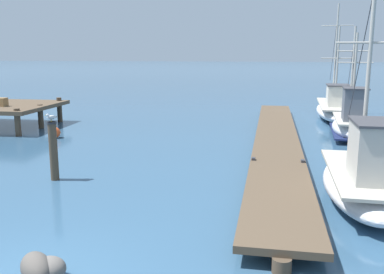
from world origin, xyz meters
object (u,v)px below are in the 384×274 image
perched_seagull (51,117)px  shore_rock_near_left (41,269)px  mooring_piling (53,150)px  mooring_buoy (55,133)px  fishing_boat_2 (335,108)px  fishing_boat_0 (363,179)px  fishing_boat_1 (352,122)px

perched_seagull → shore_rock_near_left: bearing=-63.2°
mooring_piling → mooring_buoy: mooring_piling is taller
shore_rock_near_left → fishing_boat_2: bearing=70.1°
mooring_piling → mooring_buoy: (-3.42, 6.20, -0.71)m
perched_seagull → shore_rock_near_left: (2.86, -5.66, -1.77)m
mooring_piling → perched_seagull: 1.04m
shore_rock_near_left → perched_seagull: bearing=116.8°
fishing_boat_0 → mooring_piling: (-9.14, 0.37, 0.29)m
mooring_piling → mooring_buoy: 7.11m
mooring_buoy → fishing_boat_2: bearing=32.7°
fishing_boat_2 → mooring_buoy: size_ratio=15.32×
mooring_buoy → fishing_boat_1: bearing=12.3°
mooring_buoy → mooring_piling: bearing=-61.1°
fishing_boat_0 → fishing_boat_1: 9.65m
fishing_boat_2 → fishing_boat_1: bearing=-89.8°
fishing_boat_1 → mooring_piling: bearing=-138.5°
fishing_boat_2 → mooring_buoy: 16.38m
shore_rock_near_left → mooring_buoy: 13.42m
fishing_boat_1 → perched_seagull: fishing_boat_1 is taller
fishing_boat_2 → perched_seagull: 18.31m
fishing_boat_0 → perched_seagull: bearing=177.6°
fishing_boat_0 → shore_rock_near_left: (-6.27, -5.29, -0.44)m
fishing_boat_2 → perched_seagull: bearing=-124.5°
fishing_boat_1 → perched_seagull: 13.92m
perched_seagull → mooring_piling: bearing=-126.8°
fishing_boat_0 → perched_seagull: fishing_boat_0 is taller
fishing_boat_0 → fishing_boat_1: (1.24, 9.57, 0.04)m
mooring_piling → fishing_boat_1: bearing=41.5°
fishing_boat_1 → mooring_buoy: (-13.80, -3.00, -0.46)m
fishing_boat_2 → mooring_piling: 18.27m
fishing_boat_0 → mooring_piling: bearing=177.7°
mooring_piling → shore_rock_near_left: bearing=-63.2°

